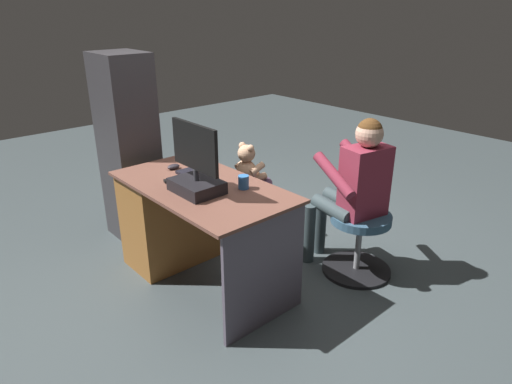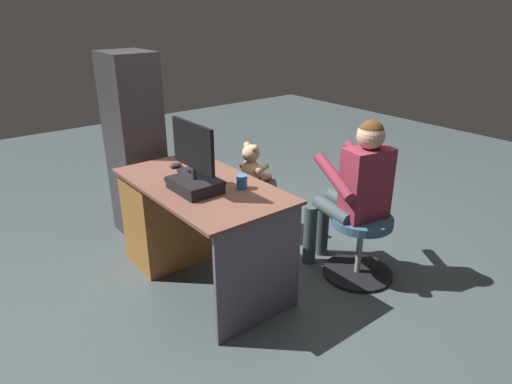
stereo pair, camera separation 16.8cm
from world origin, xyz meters
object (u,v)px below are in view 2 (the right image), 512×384
object	(u,v)px
tv_remote	(175,178)
office_chair_teddy	(251,204)
monitor	(194,171)
keyboard	(201,177)
cup	(242,182)
teddy_bear	(252,165)
desk	(179,214)
visitor_chair	(360,241)
person	(354,185)
computer_mouse	(176,165)

from	to	relation	value
tv_remote	office_chair_teddy	bearing A→B (deg)	-60.97
monitor	keyboard	bearing A→B (deg)	-40.60
cup	teddy_bear	size ratio (longest dim) A/B	0.26
monitor	teddy_bear	size ratio (longest dim) A/B	1.31
desk	visitor_chair	xyz separation A→B (m)	(-0.98, -0.92, -0.12)
office_chair_teddy	visitor_chair	distance (m)	1.04
visitor_chair	cup	bearing A→B (deg)	61.77
keyboard	visitor_chair	distance (m)	1.23
monitor	person	world-z (taller)	monitor
desk	tv_remote	xyz separation A→B (m)	(-0.17, 0.09, 0.36)
keyboard	person	distance (m)	1.07
office_chair_teddy	monitor	bearing A→B (deg)	119.68
keyboard	computer_mouse	bearing A→B (deg)	5.45
tv_remote	person	xyz separation A→B (m)	(-0.73, -1.00, -0.07)
teddy_bear	office_chair_teddy	bearing A→B (deg)	90.00
monitor	keyboard	distance (m)	0.26
desk	person	bearing A→B (deg)	-134.73
visitor_chair	monitor	bearing A→B (deg)	61.03
teddy_bear	visitor_chair	world-z (taller)	teddy_bear
desk	visitor_chair	size ratio (longest dim) A/B	2.54
desk	computer_mouse	size ratio (longest dim) A/B	13.54
monitor	person	bearing A→B (deg)	-115.53
visitor_chair	teddy_bear	bearing A→B (deg)	10.72
tv_remote	visitor_chair	bearing A→B (deg)	-113.91
cup	office_chair_teddy	bearing A→B (deg)	-41.81
cup	visitor_chair	xyz separation A→B (m)	(-0.41, -0.76, -0.52)
office_chair_teddy	computer_mouse	bearing A→B (deg)	89.36
desk	office_chair_teddy	size ratio (longest dim) A/B	2.34
cup	office_chair_teddy	size ratio (longest dim) A/B	0.16
office_chair_teddy	tv_remote	bearing A→B (deg)	104.16
monitor	person	xyz separation A→B (m)	(-0.48, -1.00, -0.19)
computer_mouse	cup	xyz separation A→B (m)	(-0.62, -0.14, 0.03)
cup	office_chair_teddy	distance (m)	0.98
monitor	cup	distance (m)	0.31
office_chair_teddy	person	distance (m)	1.05
computer_mouse	cup	distance (m)	0.64
visitor_chair	tv_remote	bearing A→B (deg)	51.21
cup	tv_remote	xyz separation A→B (m)	(0.41, 0.26, -0.04)
desk	cup	bearing A→B (deg)	-163.87
keyboard	cup	bearing A→B (deg)	-161.37
tv_remote	person	world-z (taller)	person
computer_mouse	tv_remote	distance (m)	0.25
computer_mouse	cup	size ratio (longest dim) A/B	1.08
desk	keyboard	xyz separation A→B (m)	(-0.25, -0.06, 0.37)
monitor	office_chair_teddy	size ratio (longest dim) A/B	0.80
desk	keyboard	world-z (taller)	keyboard
keyboard	tv_remote	bearing A→B (deg)	60.76
keyboard	cup	xyz separation A→B (m)	(-0.33, -0.11, 0.03)
computer_mouse	teddy_bear	distance (m)	0.72
monitor	tv_remote	bearing A→B (deg)	0.67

